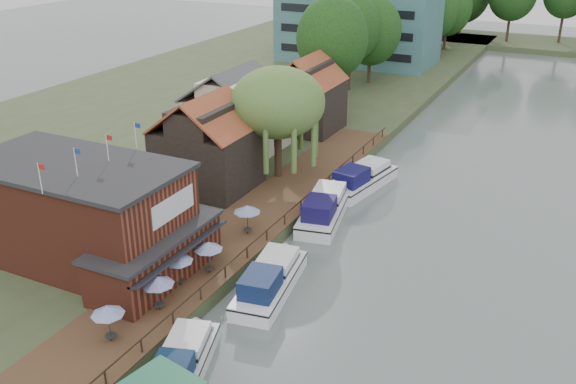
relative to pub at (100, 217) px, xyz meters
The scene contains 25 objects.
ground 14.79m from the pub, ahead, with size 260.00×260.00×0.00m, color slate.
land_bank 39.61m from the pub, 113.96° to the left, with size 50.00×140.00×1.00m, color #384728.
quay_deck 13.04m from the pub, 61.39° to the left, with size 6.00×50.00×0.10m, color #47301E.
quay_rail 14.76m from the pub, 52.89° to the left, with size 0.20×49.00×1.00m, color black, non-canonical shape.
pub is the anchor object (origin of this frame).
hotel_block 71.49m from the pub, 96.43° to the left, with size 25.40×12.40×12.30m, color #38666B, non-canonical shape.
cottage_a 15.05m from the pub, 93.81° to the left, with size 8.60×7.60×8.50m, color black, non-canonical shape.
cottage_b 25.33m from the pub, 99.09° to the left, with size 9.60×8.60×8.50m, color beige, non-canonical shape.
cottage_c 34.01m from the pub, 90.00° to the left, with size 7.60×7.60×8.50m, color black, non-canonical shape.
willow 20.36m from the pub, 80.07° to the left, with size 8.60×8.60×10.43m, color #476B2D, non-canonical shape.
umbrella_0 9.76m from the pub, 47.17° to the right, with size 1.96×1.96×2.38m, color navy, non-canonical shape.
umbrella_1 8.03m from the pub, 23.80° to the right, with size 2.11×2.11×2.38m, color navy, non-canonical shape.
umbrella_2 6.89m from the pub, ahead, with size 2.06×2.06×2.38m, color #1A4390, non-canonical shape.
umbrella_3 8.02m from the pub, 15.65° to the left, with size 2.01×2.01×2.38m, color navy, non-canonical shape.
umbrella_4 11.04m from the pub, 50.78° to the left, with size 2.09×2.09×2.38m, color navy, non-canonical shape.
cruiser_0 13.38m from the pub, 30.89° to the right, with size 2.94×9.11×2.18m, color silver, non-canonical shape.
cruiser_1 12.38m from the pub, 16.22° to the left, with size 3.22×9.97×2.42m, color white, non-canonical shape.
cruiser_2 18.82m from the pub, 56.54° to the left, with size 3.40×10.49×2.57m, color white, non-canonical shape.
cruiser_3 25.71m from the pub, 65.03° to the left, with size 3.31×10.23×2.49m, color white, non-canonical shape.
bank_tree_0 41.74m from the pub, 90.43° to the left, with size 8.60×8.60×14.09m, color #143811, non-canonical shape.
bank_tree_1 53.09m from the pub, 92.54° to the left, with size 8.01×8.01×13.17m, color #143811, non-canonical shape.
bank_tree_2 57.94m from the pub, 91.16° to the left, with size 8.58×8.58×12.47m, color #143811, non-canonical shape.
bank_tree_3 81.00m from the pub, 88.57° to the left, with size 7.85×7.85×12.15m, color #143811, non-canonical shape.
bank_tree_4 87.10m from the pub, 88.19° to the left, with size 8.45×8.45×12.22m, color #143811, non-canonical shape.
bank_tree_5 96.64m from the pub, 90.02° to the left, with size 6.45×6.45×12.36m, color #143811, non-canonical shape.
Camera 1 is at (15.24, -30.80, 23.95)m, focal length 40.00 mm.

